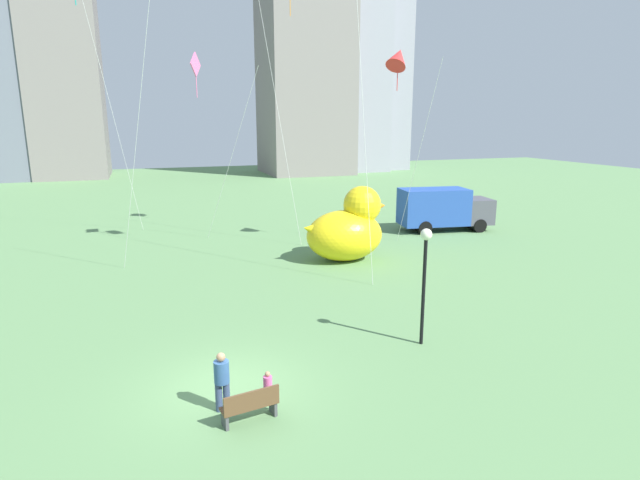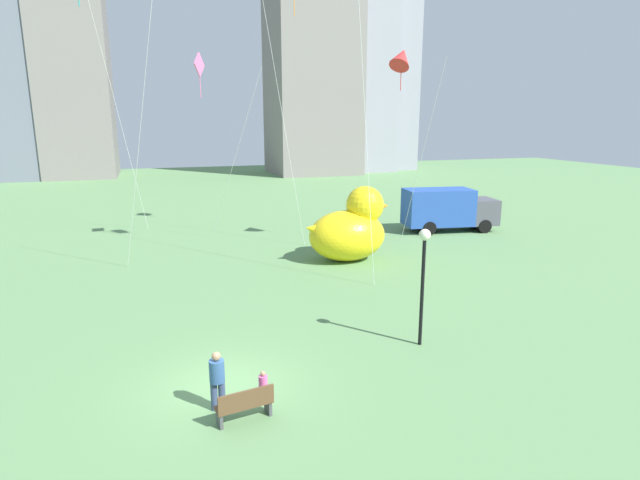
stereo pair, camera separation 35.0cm
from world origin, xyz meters
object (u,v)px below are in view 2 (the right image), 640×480
park_bench (245,404)px  person_adult (217,378)px  lamppost (423,263)px  kite_red (402,58)px  box_truck (448,210)px  person_child (263,386)px  giant_inflatable_duck (350,229)px  kite_pink (202,74)px

park_bench → person_adult: 1.04m
lamppost → kite_red: bearing=67.5°
park_bench → box_truck: (16.95, 18.21, 0.98)m
person_child → giant_inflatable_duck: bearing=59.8°
giant_inflatable_duck → box_truck: size_ratio=0.74×
person_adult → kite_pink: 19.49m
person_child → kite_pink: bearing=88.1°
park_bench → giant_inflatable_duck: bearing=59.0°
person_adult → lamppost: bearing=15.3°
giant_inflatable_duck → kite_pink: bearing=145.7°
person_child → box_truck: size_ratio=0.15×
box_truck → person_child: bearing=-132.9°
box_truck → kite_pink: kite_pink is taller
park_bench → person_adult: person_adult is taller
person_adult → kite_red: bearing=49.3°
person_adult → giant_inflatable_duck: giant_inflatable_duck is taller
giant_inflatable_duck → lamppost: size_ratio=1.20×
lamppost → kite_pink: bearing=108.7°
park_bench → kite_red: bearing=52.2°
park_bench → lamppost: lamppost is taller
person_child → person_adult: bearing=173.0°
giant_inflatable_duck → person_adult: bearing=-124.3°
kite_red → kite_pink: size_ratio=1.05×
person_adult → giant_inflatable_duck: size_ratio=0.34×
giant_inflatable_duck → lamppost: bearing=-98.7°
lamppost → kite_red: 15.10m
lamppost → giant_inflatable_duck: bearing=81.3°
lamppost → kite_pink: kite_pink is taller
person_adult → giant_inflatable_duck: (8.59, 12.60, 0.79)m
person_child → kite_red: bearing=52.5°
person_child → kite_red: 20.32m
giant_inflatable_duck → kite_pink: kite_pink is taller
person_adult → lamppost: lamppost is taller
person_adult → lamppost: (6.95, 1.90, 1.94)m
person_adult → person_child: (1.17, -0.14, -0.36)m
lamppost → box_truck: bearing=55.8°
kite_red → person_child: bearing=-127.5°
giant_inflatable_duck → lamppost: lamppost is taller
park_bench → box_truck: bearing=47.1°
kite_red → kite_pink: kite_red is taller
giant_inflatable_duck → kite_pink: (-6.84, 4.66, 8.08)m
person_child → giant_inflatable_duck: size_ratio=0.20×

